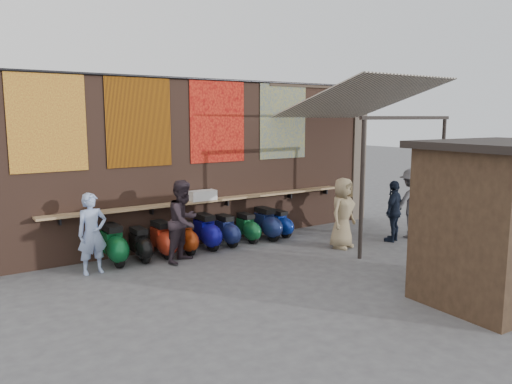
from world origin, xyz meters
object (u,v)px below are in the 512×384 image
Objects in this scene: diner_left at (92,234)px; scooter_stool_1 at (140,245)px; scooter_stool_6 at (247,228)px; market_stall at (499,226)px; scooter_stool_0 at (114,245)px; shopper_navy at (394,211)px; scooter_stool_4 at (206,232)px; shelf_box at (203,195)px; scooter_stool_7 at (267,224)px; scooter_stool_2 at (163,240)px; scooter_stool_8 at (281,224)px; diner_right at (184,221)px; shopper_grey at (412,203)px; shopper_tan at (343,213)px; scooter_stool_3 at (185,237)px; scooter_stool_5 at (227,231)px.

scooter_stool_1 is at bearing 11.21° from diner_left.
diner_left reaches higher than scooter_stool_6.
market_stall reaches higher than scooter_stool_6.
diner_left is (-3.93, -0.37, 0.46)m from scooter_stool_6.
scooter_stool_0 is 1.18× the size of scooter_stool_1.
scooter_stool_4 is at bearing -45.51° from shopper_navy.
shelf_box reaches higher than scooter_stool_7.
diner_left reaches higher than scooter_stool_2.
scooter_stool_4 is 1.16× the size of scooter_stool_6.
diner_right is at bearing -168.53° from scooter_stool_8.
shopper_grey is at bearing -22.16° from scooter_stool_4.
scooter_stool_7 is 2.01m from shopper_tan.
scooter_stool_1 is 0.53m from scooter_stool_2.
scooter_stool_1 is 0.29× the size of market_stall.
scooter_stool_5 is at bearing 1.24° from scooter_stool_3.
scooter_stool_4 is at bearing 3.52° from scooter_stool_3.
scooter_stool_0 reaches higher than scooter_stool_4.
diner_left is 7.85m from shopper_grey.
shelf_box is 0.86× the size of scooter_stool_1.
shopper_navy is at bearing -45.94° from diner_right.
scooter_stool_0 is at bearing 179.19° from scooter_stool_7.
scooter_stool_7 is at bearing -0.10° from scooter_stool_2.
scooter_stool_7 is at bearing -0.30° from scooter_stool_3.
scooter_stool_8 is at bearing 91.07° from shopper_tan.
scooter_stool_4 is 0.57× the size of shopper_navy.
scooter_stool_5 is at bearing 178.20° from scooter_stool_7.
scooter_stool_4 is 1.22× the size of scooter_stool_8.
scooter_stool_1 is 1.09m from diner_right.
diner_right reaches higher than shopper_navy.
diner_right is at bearing 126.12° from market_stall.
scooter_stool_2 is 4.24m from shopper_tan.
shopper_grey reaches higher than scooter_stool_5.
market_stall reaches higher than scooter_stool_0.
shopper_tan reaches higher than diner_left.
scooter_stool_5 is at bearing 2.29° from diner_left.
shopper_grey is (6.04, -1.96, 0.51)m from scooter_stool_2.
diner_right is at bearing -167.57° from scooter_stool_7.
scooter_stool_1 is at bearing -177.64° from scooter_stool_2.
scooter_stool_6 reaches higher than scooter_stool_8.
scooter_stool_7 is 0.33× the size of market_stall.
scooter_stool_2 is 0.49× the size of shopper_tan.
scooter_stool_2 is at bearing -178.92° from scooter_stool_5.
market_stall is at bearing -49.39° from diner_left.
shelf_box is 1.97m from scooter_stool_1.
scooter_stool_3 is 1.05× the size of scooter_stool_6.
scooter_stool_7 is at bearing 0.28° from diner_left.
scooter_stool_5 is 0.48× the size of diner_left.
shopper_grey reaches higher than diner_left.
market_stall is (1.29, -5.72, 0.94)m from scooter_stool_6.
scooter_stool_2 is 0.80m from diner_right.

